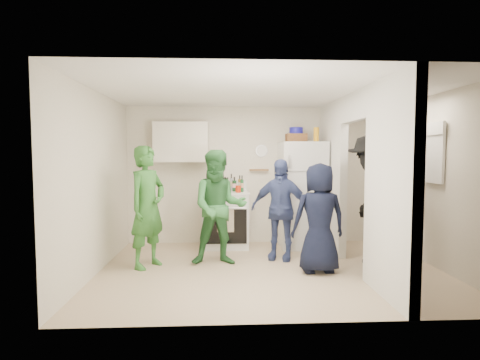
# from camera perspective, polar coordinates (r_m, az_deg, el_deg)

# --- Properties ---
(floor) EXTENTS (4.80, 4.80, 0.00)m
(floor) POSITION_cam_1_polar(r_m,az_deg,el_deg) (5.47, 4.65, -13.45)
(floor) COLOR tan
(floor) RESTS_ON ground
(wall_back) EXTENTS (4.80, 0.00, 4.80)m
(wall_back) POSITION_cam_1_polar(r_m,az_deg,el_deg) (6.92, 2.88, 0.73)
(wall_back) COLOR silver
(wall_back) RESTS_ON floor
(wall_front) EXTENTS (4.80, 0.00, 4.80)m
(wall_front) POSITION_cam_1_polar(r_m,az_deg,el_deg) (3.57, 8.32, -2.25)
(wall_front) COLOR silver
(wall_front) RESTS_ON floor
(wall_left) EXTENTS (0.00, 3.40, 3.40)m
(wall_left) POSITION_cam_1_polar(r_m,az_deg,el_deg) (5.47, -21.07, -0.35)
(wall_left) COLOR silver
(wall_left) RESTS_ON floor
(wall_right) EXTENTS (0.00, 3.40, 3.40)m
(wall_right) POSITION_cam_1_polar(r_m,az_deg,el_deg) (6.04, 27.92, -0.17)
(wall_right) COLOR silver
(wall_right) RESTS_ON floor
(ceiling) EXTENTS (4.80, 4.80, 0.00)m
(ceiling) POSITION_cam_1_polar(r_m,az_deg,el_deg) (5.30, 4.80, 13.34)
(ceiling) COLOR white
(ceiling) RESTS_ON wall_back
(partition_pier_back) EXTENTS (0.12, 1.20, 2.50)m
(partition_pier_back) POSITION_cam_1_polar(r_m,az_deg,el_deg) (6.57, 13.88, 0.46)
(partition_pier_back) COLOR silver
(partition_pier_back) RESTS_ON floor
(partition_pier_front) EXTENTS (0.12, 1.20, 2.50)m
(partition_pier_front) POSITION_cam_1_polar(r_m,az_deg,el_deg) (4.51, 21.94, -1.21)
(partition_pier_front) COLOR silver
(partition_pier_front) RESTS_ON floor
(partition_header) EXTENTS (0.12, 1.00, 0.40)m
(partition_header) POSITION_cam_1_polar(r_m,az_deg,el_deg) (5.55, 17.38, 10.65)
(partition_header) COLOR silver
(partition_header) RESTS_ON partition_pier_back
(stove) EXTENTS (0.83, 0.69, 0.98)m
(stove) POSITION_cam_1_polar(r_m,az_deg,el_deg) (6.65, -2.25, -5.98)
(stove) COLOR white
(stove) RESTS_ON floor
(upper_cabinet) EXTENTS (0.95, 0.34, 0.70)m
(upper_cabinet) POSITION_cam_1_polar(r_m,az_deg,el_deg) (6.74, -8.94, 5.71)
(upper_cabinet) COLOR silver
(upper_cabinet) RESTS_ON wall_back
(fridge) EXTENTS (0.76, 0.74, 1.85)m
(fridge) POSITION_cam_1_polar(r_m,az_deg,el_deg) (6.71, 9.38, -2.21)
(fridge) COLOR silver
(fridge) RESTS_ON floor
(wicker_basket) EXTENTS (0.35, 0.25, 0.15)m
(wicker_basket) POSITION_cam_1_polar(r_m,az_deg,el_deg) (6.71, 8.54, 6.35)
(wicker_basket) COLOR brown
(wicker_basket) RESTS_ON fridge
(blue_bowl) EXTENTS (0.24, 0.24, 0.11)m
(blue_bowl) POSITION_cam_1_polar(r_m,az_deg,el_deg) (6.71, 8.55, 7.46)
(blue_bowl) COLOR #171595
(blue_bowl) RESTS_ON wicker_basket
(yellow_cup_stack_top) EXTENTS (0.09, 0.09, 0.25)m
(yellow_cup_stack_top) POSITION_cam_1_polar(r_m,az_deg,el_deg) (6.63, 11.53, 6.78)
(yellow_cup_stack_top) COLOR #F9AA15
(yellow_cup_stack_top) RESTS_ON fridge
(wall_clock) EXTENTS (0.22, 0.02, 0.22)m
(wall_clock) POSITION_cam_1_polar(r_m,az_deg,el_deg) (6.90, 3.32, 4.46)
(wall_clock) COLOR white
(wall_clock) RESTS_ON wall_back
(spice_shelf) EXTENTS (0.35, 0.08, 0.03)m
(spice_shelf) POSITION_cam_1_polar(r_m,az_deg,el_deg) (6.87, 2.92, 1.54)
(spice_shelf) COLOR olive
(spice_shelf) RESTS_ON wall_back
(nook_window) EXTENTS (0.03, 0.70, 0.80)m
(nook_window) POSITION_cam_1_polar(r_m,az_deg,el_deg) (6.19, 26.93, 3.66)
(nook_window) COLOR black
(nook_window) RESTS_ON wall_right
(nook_window_frame) EXTENTS (0.04, 0.76, 0.86)m
(nook_window_frame) POSITION_cam_1_polar(r_m,az_deg,el_deg) (6.18, 26.81, 3.66)
(nook_window_frame) COLOR white
(nook_window_frame) RESTS_ON wall_right
(nook_valance) EXTENTS (0.04, 0.82, 0.18)m
(nook_valance) POSITION_cam_1_polar(r_m,az_deg,el_deg) (6.18, 26.70, 6.91)
(nook_valance) COLOR white
(nook_valance) RESTS_ON wall_right
(yellow_cup_stack_stove) EXTENTS (0.09, 0.09, 0.25)m
(yellow_cup_stack_stove) POSITION_cam_1_polar(r_m,az_deg,el_deg) (6.35, -3.33, -0.83)
(yellow_cup_stack_stove) COLOR yellow
(yellow_cup_stack_stove) RESTS_ON stove
(red_cup) EXTENTS (0.09, 0.09, 0.12)m
(red_cup) POSITION_cam_1_polar(r_m,az_deg,el_deg) (6.38, -0.27, -1.38)
(red_cup) COLOR #B0260B
(red_cup) RESTS_ON stove
(person_green_left) EXTENTS (0.70, 0.77, 1.76)m
(person_green_left) POSITION_cam_1_polar(r_m,az_deg,el_deg) (5.56, -13.90, -3.97)
(person_green_left) COLOR #387930
(person_green_left) RESTS_ON floor
(person_green_center) EXTENTS (0.85, 0.68, 1.70)m
(person_green_center) POSITION_cam_1_polar(r_m,az_deg,el_deg) (5.55, -3.20, -4.18)
(person_green_center) COLOR #32723A
(person_green_center) RESTS_ON floor
(person_denim) EXTENTS (0.99, 0.68, 1.56)m
(person_denim) POSITION_cam_1_polar(r_m,az_deg,el_deg) (5.86, 6.08, -4.45)
(person_denim) COLOR #394B7E
(person_denim) RESTS_ON floor
(person_navy) EXTENTS (0.77, 0.53, 1.52)m
(person_navy) POSITION_cam_1_polar(r_m,az_deg,el_deg) (5.29, 11.94, -5.67)
(person_navy) COLOR black
(person_navy) RESTS_ON floor
(person_nook) EXTENTS (0.96, 1.37, 1.93)m
(person_nook) POSITION_cam_1_polar(r_m,az_deg,el_deg) (5.77, 19.54, -2.93)
(person_nook) COLOR black
(person_nook) RESTS_ON floor
(bottle_a) EXTENTS (0.06, 0.06, 0.31)m
(bottle_a) POSITION_cam_1_polar(r_m,az_deg,el_deg) (6.69, -4.71, -0.33)
(bottle_a) COLOR olive
(bottle_a) RESTS_ON stove
(bottle_b) EXTENTS (0.08, 0.08, 0.27)m
(bottle_b) POSITION_cam_1_polar(r_m,az_deg,el_deg) (6.51, -3.83, -0.63)
(bottle_b) COLOR #1B5339
(bottle_b) RESTS_ON stove
(bottle_c) EXTENTS (0.07, 0.07, 0.31)m
(bottle_c) POSITION_cam_1_polar(r_m,az_deg,el_deg) (6.73, -3.01, -0.30)
(bottle_c) COLOR #ABB4BA
(bottle_c) RESTS_ON stove
(bottle_d) EXTENTS (0.07, 0.07, 0.26)m
(bottle_d) POSITION_cam_1_polar(r_m,az_deg,el_deg) (6.54, -2.26, -0.64)
(bottle_d) COLOR #682F12
(bottle_d) RESTS_ON stove
(bottle_e) EXTENTS (0.06, 0.06, 0.30)m
(bottle_e) POSITION_cam_1_polar(r_m,az_deg,el_deg) (6.74, -1.32, -0.33)
(bottle_e) COLOR #9A9EAB
(bottle_e) RESTS_ON stove
(bottle_f) EXTENTS (0.08, 0.08, 0.26)m
(bottle_f) POSITION_cam_1_polar(r_m,az_deg,el_deg) (6.58, -0.86, -0.63)
(bottle_f) COLOR #14371C
(bottle_f) RESTS_ON stove
(bottle_g) EXTENTS (0.06, 0.06, 0.28)m
(bottle_g) POSITION_cam_1_polar(r_m,az_deg,el_deg) (6.70, -0.03, -0.46)
(bottle_g) COLOR olive
(bottle_g) RESTS_ON stove
(bottle_h) EXTENTS (0.06, 0.06, 0.32)m
(bottle_h) POSITION_cam_1_polar(r_m,az_deg,el_deg) (6.45, -5.07, -0.43)
(bottle_h) COLOR #AFB1BC
(bottle_h) RESTS_ON stove
(bottle_i) EXTENTS (0.07, 0.07, 0.24)m
(bottle_i) POSITION_cam_1_polar(r_m,az_deg,el_deg) (6.68, -1.89, -0.63)
(bottle_i) COLOR #5B4B0F
(bottle_i) RESTS_ON stove
(bottle_j) EXTENTS (0.06, 0.06, 0.29)m
(bottle_j) POSITION_cam_1_polar(r_m,az_deg,el_deg) (6.48, 0.31, -0.57)
(bottle_j) COLOR #1D562C
(bottle_j) RESTS_ON stove
(bottle_k) EXTENTS (0.08, 0.08, 0.31)m
(bottle_k) POSITION_cam_1_polar(r_m,az_deg,el_deg) (6.61, -4.16, -0.37)
(bottle_k) COLOR brown
(bottle_k) RESTS_ON stove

